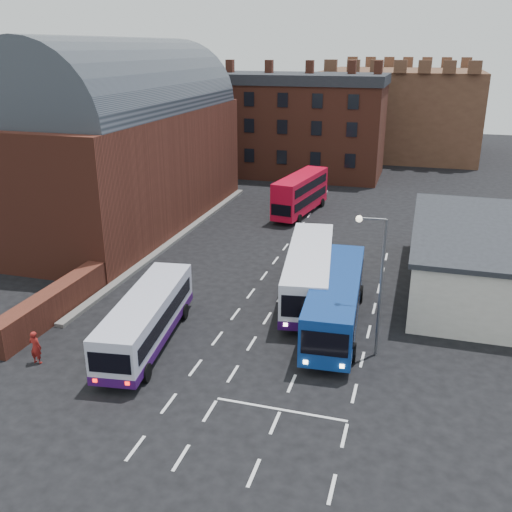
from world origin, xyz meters
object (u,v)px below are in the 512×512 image
(pedestrian_beige, at_px, (101,352))
(bus_red_double, at_px, (300,194))
(bus_blue, at_px, (335,298))
(street_lamp, at_px, (377,274))
(bus_white_outbound, at_px, (147,316))
(bus_white_inbound, at_px, (309,270))
(pedestrian_red, at_px, (35,347))

(pedestrian_beige, bearing_deg, bus_red_double, -100.48)
(bus_blue, height_order, street_lamp, street_lamp)
(bus_red_double, height_order, street_lamp, street_lamp)
(bus_blue, bearing_deg, bus_white_outbound, 23.18)
(bus_white_inbound, xyz_separation_m, bus_red_double, (-4.67, 18.88, 0.13))
(bus_white_inbound, xyz_separation_m, pedestrian_red, (-11.66, -12.00, -0.98))
(bus_white_inbound, relative_size, pedestrian_beige, 7.22)
(bus_white_outbound, xyz_separation_m, bus_white_inbound, (7.14, 8.52, 0.25))
(bus_white_inbound, height_order, street_lamp, street_lamp)
(bus_white_outbound, relative_size, bus_blue, 0.90)
(street_lamp, bearing_deg, pedestrian_red, -160.59)
(bus_white_outbound, bearing_deg, bus_blue, 19.31)
(bus_red_double, bearing_deg, bus_white_inbound, 112.83)
(bus_white_outbound, distance_m, bus_white_inbound, 11.12)
(bus_red_double, relative_size, pedestrian_red, 5.38)
(bus_white_inbound, height_order, pedestrian_beige, bus_white_inbound)
(bus_blue, bearing_deg, street_lamp, 128.87)
(bus_white_inbound, bearing_deg, bus_white_outbound, 42.01)
(bus_blue, height_order, bus_red_double, bus_red_double)
(bus_white_inbound, relative_size, pedestrian_red, 6.64)
(bus_white_inbound, bearing_deg, street_lamp, 118.39)
(bus_white_inbound, bearing_deg, pedestrian_red, 37.76)
(bus_white_outbound, distance_m, bus_red_double, 27.51)
(bus_white_outbound, relative_size, street_lamp, 1.37)
(bus_red_double, bearing_deg, pedestrian_red, 86.17)
(bus_red_double, height_order, pedestrian_red, bus_red_double)
(bus_blue, bearing_deg, bus_white_inbound, -62.32)
(bus_white_outbound, xyz_separation_m, bus_blue, (9.42, 4.80, 0.20))
(bus_red_double, xyz_separation_m, pedestrian_beige, (-3.59, -30.25, -1.19))
(bus_red_double, distance_m, pedestrian_beige, 30.48)
(bus_red_double, relative_size, pedestrian_beige, 5.85)
(street_lamp, distance_m, pedestrian_beige, 14.35)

